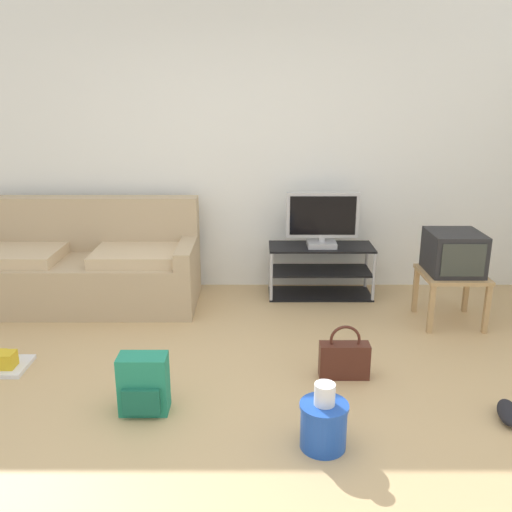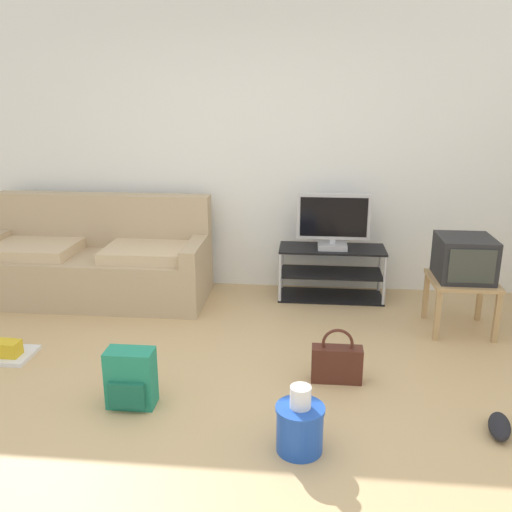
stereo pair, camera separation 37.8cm
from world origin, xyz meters
TOP-DOWN VIEW (x-y plane):
  - ground_plane at (0.00, 0.00)m, footprint 9.00×9.80m
  - wall_back at (0.00, 2.45)m, footprint 9.00×0.10m
  - couch at (-1.36, 1.92)m, footprint 2.07×0.83m
  - tv_stand at (0.83, 2.12)m, footprint 0.97×0.39m
  - flat_tv at (0.83, 2.09)m, footprint 0.66×0.22m
  - side_table at (1.84, 1.48)m, footprint 0.50×0.50m
  - crt_tv at (1.84, 1.50)m, footprint 0.42×0.44m
  - backpack at (-0.46, 0.13)m, footprint 0.29×0.23m
  - handbag at (0.81, 0.54)m, footprint 0.34×0.12m
  - cleaning_bucket at (0.58, -0.22)m, footprint 0.27×0.27m
  - floor_tray at (-1.62, 0.66)m, footprint 0.46×0.33m

SIDE VIEW (x-z plane):
  - ground_plane at x=0.00m, z-range -0.02..0.00m
  - floor_tray at x=-1.62m, z-range -0.03..0.11m
  - handbag at x=0.81m, z-range -0.05..0.32m
  - cleaning_bucket at x=0.58m, z-range -0.03..0.35m
  - backpack at x=-0.46m, z-range 0.00..0.36m
  - tv_stand at x=0.83m, z-range 0.00..0.49m
  - couch at x=-1.36m, z-range -0.13..0.81m
  - side_table at x=1.84m, z-range 0.15..0.58m
  - crt_tv at x=1.84m, z-range 0.43..0.77m
  - flat_tv at x=0.83m, z-range 0.48..0.99m
  - wall_back at x=0.00m, z-range 0.00..2.70m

